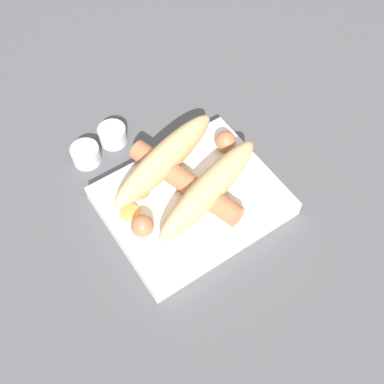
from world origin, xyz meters
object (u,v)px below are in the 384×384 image
at_px(condiment_cup_near, 113,136).
at_px(bread_roll, 186,174).
at_px(sausage, 186,181).
at_px(condiment_cup_far, 86,155).
at_px(food_tray, 192,201).

bearing_deg(condiment_cup_near, bread_roll, -74.92).
height_order(sausage, condiment_cup_far, sausage).
xyz_separation_m(bread_roll, condiment_cup_far, (-0.09, 0.13, -0.04)).
relative_size(bread_roll, sausage, 1.11).
bearing_deg(food_tray, bread_roll, 77.04).
bearing_deg(bread_roll, condiment_cup_near, 105.08).
bearing_deg(sausage, condiment_cup_far, 122.04).
distance_m(bread_roll, condiment_cup_far, 0.17).
xyz_separation_m(food_tray, sausage, (0.00, 0.02, 0.03)).
distance_m(food_tray, bread_roll, 0.04).
height_order(food_tray, condiment_cup_far, condiment_cup_far).
bearing_deg(bread_roll, food_tray, -102.96).
height_order(bread_roll, condiment_cup_far, bread_roll).
xyz_separation_m(condiment_cup_near, condiment_cup_far, (-0.05, -0.01, 0.00)).
bearing_deg(bread_roll, sausage, -123.34).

